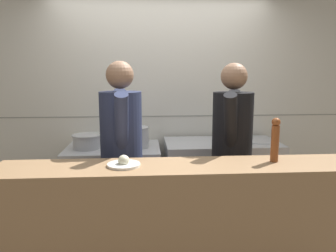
# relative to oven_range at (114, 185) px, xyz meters

# --- Properties ---
(wall_back_tiled) EXTENTS (8.00, 0.06, 2.60)m
(wall_back_tiled) POSITION_rel_oven_range_xyz_m (0.53, 0.40, 0.86)
(wall_back_tiled) COLOR silver
(wall_back_tiled) RESTS_ON ground_plane
(oven_range) EXTENTS (1.00, 0.71, 0.87)m
(oven_range) POSITION_rel_oven_range_xyz_m (0.00, 0.00, 0.00)
(oven_range) COLOR #38383D
(oven_range) RESTS_ON ground_plane
(prep_counter) EXTENTS (1.25, 0.65, 0.91)m
(prep_counter) POSITION_rel_oven_range_xyz_m (1.19, -0.00, 0.02)
(prep_counter) COLOR #B7BABF
(prep_counter) RESTS_ON ground_plane
(pass_counter) EXTENTS (2.78, 0.45, 1.02)m
(pass_counter) POSITION_rel_oven_range_xyz_m (0.67, -1.23, 0.07)
(pass_counter) COLOR #93704C
(pass_counter) RESTS_ON ground_plane
(stock_pot) EXTENTS (0.31, 0.31, 0.15)m
(stock_pot) POSITION_rel_oven_range_xyz_m (-0.27, -0.04, 0.51)
(stock_pot) COLOR #B7BABF
(stock_pot) RESTS_ON oven_range
(sauce_pot) EXTENTS (0.27, 0.27, 0.22)m
(sauce_pot) POSITION_rel_oven_range_xyz_m (0.26, -0.03, 0.55)
(sauce_pot) COLOR #B7BABF
(sauce_pot) RESTS_ON oven_range
(chefs_knife) EXTENTS (0.40, 0.15, 0.02)m
(chefs_knife) POSITION_rel_oven_range_xyz_m (1.44, -0.10, 0.48)
(chefs_knife) COLOR #B7BABF
(chefs_knife) RESTS_ON prep_counter
(plated_dish_main) EXTENTS (0.23, 0.23, 0.08)m
(plated_dish_main) POSITION_rel_oven_range_xyz_m (0.19, -1.22, 0.60)
(plated_dish_main) COLOR white
(plated_dish_main) RESTS_ON pass_counter
(pepper_mill) EXTENTS (0.06, 0.06, 0.33)m
(pepper_mill) POSITION_rel_oven_range_xyz_m (1.30, -1.19, 0.75)
(pepper_mill) COLOR brown
(pepper_mill) RESTS_ON pass_counter
(chef_head_cook) EXTENTS (0.39, 0.77, 1.76)m
(chef_head_cook) POSITION_rel_oven_range_xyz_m (0.14, -0.69, 0.55)
(chef_head_cook) COLOR black
(chef_head_cook) RESTS_ON ground_plane
(chef_sous) EXTENTS (0.46, 0.75, 1.75)m
(chef_sous) POSITION_rel_oven_range_xyz_m (1.12, -0.66, 0.54)
(chef_sous) COLOR black
(chef_sous) RESTS_ON ground_plane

